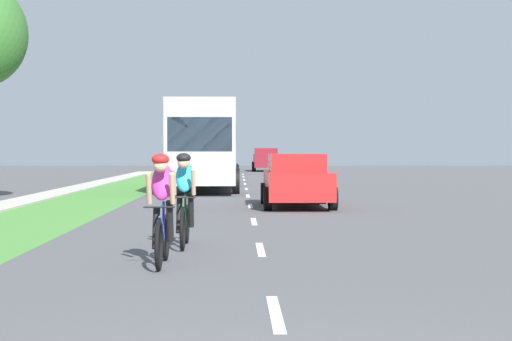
# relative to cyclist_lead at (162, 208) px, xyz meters

# --- Properties ---
(ground_plane) EXTENTS (120.00, 120.00, 0.00)m
(ground_plane) POSITION_rel_cyclist_lead_xyz_m (1.43, 13.08, -0.81)
(ground_plane) COLOR #4C4C4F
(grass_verge) EXTENTS (2.81, 70.00, 0.01)m
(grass_verge) POSITION_rel_cyclist_lead_xyz_m (-3.71, 13.08, -0.81)
(grass_verge) COLOR #478438
(grass_verge) RESTS_ON ground_plane
(sidewalk_concrete) EXTENTS (1.20, 70.00, 0.10)m
(sidewalk_concrete) POSITION_rel_cyclist_lead_xyz_m (-5.71, 13.08, -0.81)
(sidewalk_concrete) COLOR #B2ADA3
(sidewalk_concrete) RESTS_ON ground_plane
(lane_markings_center) EXTENTS (0.12, 52.71, 0.01)m
(lane_markings_center) POSITION_rel_cyclist_lead_xyz_m (1.43, 17.08, -0.81)
(lane_markings_center) COLOR white
(lane_markings_center) RESTS_ON ground_plane
(cyclist_lead) EXTENTS (0.42, 1.72, 1.58)m
(cyclist_lead) POSITION_rel_cyclist_lead_xyz_m (0.00, 0.00, 0.00)
(cyclist_lead) COLOR black
(cyclist_lead) RESTS_ON ground_plane
(cyclist_trailing) EXTENTS (0.42, 1.72, 1.58)m
(cyclist_trailing) POSITION_rel_cyclist_lead_xyz_m (0.17, 2.15, 0.00)
(cyclist_trailing) COLOR black
(cyclist_trailing) RESTS_ON ground_plane
(sedan_red) EXTENTS (1.98, 4.30, 1.52)m
(sedan_red) POSITION_rel_cyclist_lead_xyz_m (2.76, 11.58, -0.04)
(sedan_red) COLOR red
(sedan_red) RESTS_ON ground_plane
(bus_silver) EXTENTS (2.78, 11.60, 3.48)m
(bus_silver) POSITION_rel_cyclist_lead_xyz_m (-0.25, 22.20, 1.17)
(bus_silver) COLOR #A5A8AD
(bus_silver) RESTS_ON ground_plane
(pickup_white) EXTENTS (2.22, 5.10, 1.64)m
(pickup_white) POSITION_rel_cyclist_lead_xyz_m (-0.00, 38.92, 0.02)
(pickup_white) COLOR silver
(pickup_white) RESTS_ON ground_plane
(suv_maroon) EXTENTS (2.15, 4.70, 1.79)m
(suv_maroon) POSITION_rel_cyclist_lead_xyz_m (3.30, 50.63, 0.14)
(suv_maroon) COLOR maroon
(suv_maroon) RESTS_ON ground_plane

